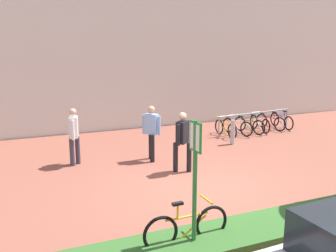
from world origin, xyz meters
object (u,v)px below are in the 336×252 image
(bike_rack_cluster, at_px, (255,124))
(person_suited_navy, at_px, (182,138))
(bike_at_sign, at_px, (187,227))
(person_shirt_white, at_px, (151,130))
(person_shirt_blue, at_px, (74,133))
(parking_sign_post, at_px, (195,166))
(bollard_steel, at_px, (233,132))

(bike_rack_cluster, relative_size, person_suited_navy, 2.17)
(bike_at_sign, distance_m, bike_rack_cluster, 9.53)
(bike_at_sign, relative_size, person_shirt_white, 0.98)
(person_shirt_blue, distance_m, person_suited_navy, 3.26)
(bike_rack_cluster, bearing_deg, person_shirt_blue, -168.66)
(person_shirt_white, bearing_deg, parking_sign_post, -102.19)
(parking_sign_post, distance_m, person_shirt_white, 5.28)
(person_shirt_white, distance_m, person_suited_navy, 1.42)
(bollard_steel, height_order, person_shirt_white, person_shirt_white)
(bike_rack_cluster, bearing_deg, person_shirt_white, -159.34)
(bike_rack_cluster, relative_size, person_shirt_white, 2.17)
(bike_rack_cluster, bearing_deg, parking_sign_post, -131.91)
(bike_rack_cluster, bearing_deg, person_suited_navy, -145.46)
(person_shirt_blue, height_order, person_suited_navy, same)
(bollard_steel, height_order, person_shirt_blue, person_shirt_blue)
(person_suited_navy, bearing_deg, person_shirt_white, 107.43)
(person_suited_navy, bearing_deg, bike_rack_cluster, 34.54)
(bike_rack_cluster, xyz_separation_m, person_shirt_blue, (-7.56, -1.52, 0.64))
(person_shirt_white, height_order, person_suited_navy, same)
(person_shirt_white, bearing_deg, person_suited_navy, -72.57)
(bike_at_sign, height_order, person_suited_navy, person_suited_navy)
(parking_sign_post, distance_m, person_suited_navy, 4.12)
(bollard_steel, xyz_separation_m, person_shirt_white, (-3.38, -0.66, 0.53))
(bollard_steel, bearing_deg, bike_rack_cluster, 34.87)
(parking_sign_post, relative_size, bollard_steel, 2.57)
(bollard_steel, relative_size, person_suited_navy, 0.52)
(bike_at_sign, distance_m, person_shirt_blue, 5.62)
(bike_at_sign, bearing_deg, parking_sign_post, -61.71)
(parking_sign_post, xyz_separation_m, bike_rack_cluster, (6.40, 7.13, -1.18))
(bollard_steel, bearing_deg, person_shirt_white, -168.89)
(bollard_steel, bearing_deg, person_suited_navy, -145.67)
(parking_sign_post, relative_size, bike_rack_cluster, 0.62)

